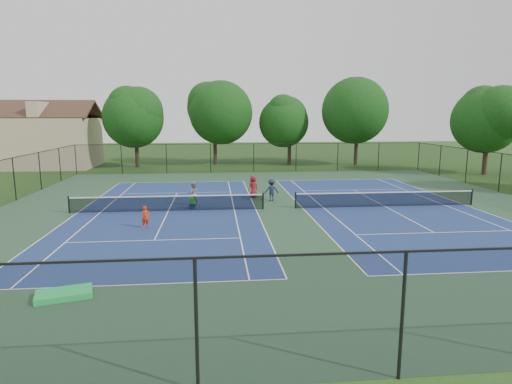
{
  "coord_description": "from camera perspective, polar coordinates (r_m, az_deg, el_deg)",
  "views": [
    {
      "loc": [
        -4.06,
        -26.43,
        5.86
      ],
      "look_at": [
        -1.6,
        -1.0,
        1.3
      ],
      "focal_mm": 30.0,
      "sensor_mm": 36.0,
      "label": 1
    }
  ],
  "objects": [
    {
      "name": "clapboard_house",
      "position": [
        54.88,
        -25.88,
        6.22
      ],
      "size": [
        10.8,
        8.1,
        7.65
      ],
      "color": "tan",
      "rests_on": "ground"
    },
    {
      "name": "ball_crate",
      "position": [
        27.73,
        -8.53,
        -1.87
      ],
      "size": [
        0.43,
        0.38,
        0.31
      ],
      "primitive_type": "cube",
      "rotation": [
        0.0,
        0.0,
        0.17
      ],
      "color": "#153994",
      "rests_on": "ground"
    },
    {
      "name": "instructor",
      "position": [
        28.56,
        -8.39,
        -0.22
      ],
      "size": [
        0.85,
        0.7,
        1.58
      ],
      "primitive_type": "imported",
      "rotation": [
        0.0,
        0.0,
        3.29
      ],
      "color": "gray",
      "rests_on": "ground"
    },
    {
      "name": "tree_back_c",
      "position": [
        52.22,
        4.53,
        9.67
      ],
      "size": [
        6.0,
        6.0,
        8.4
      ],
      "color": "#2D2116",
      "rests_on": "ground"
    },
    {
      "name": "tennis_court_right",
      "position": [
        29.22,
        16.84,
        -1.69
      ],
      "size": [
        12.0,
        23.83,
        1.07
      ],
      "color": "navy",
      "rests_on": "ground"
    },
    {
      "name": "bystander_c",
      "position": [
        30.91,
        -0.37,
        0.7
      ],
      "size": [
        0.94,
        0.85,
        1.61
      ],
      "primitive_type": "imported",
      "rotation": [
        0.0,
        0.0,
        3.69
      ],
      "color": "maroon",
      "rests_on": "ground"
    },
    {
      "name": "tree_back_d",
      "position": [
        53.24,
        13.4,
        10.89
      ],
      "size": [
        7.8,
        7.8,
        10.37
      ],
      "color": "#2D2116",
      "rests_on": "ground"
    },
    {
      "name": "child_player",
      "position": [
        23.35,
        -14.51,
        -3.25
      ],
      "size": [
        0.5,
        0.42,
        1.18
      ],
      "primitive_type": "imported",
      "rotation": [
        0.0,
        0.0,
        0.36
      ],
      "color": "red",
      "rests_on": "ground"
    },
    {
      "name": "green_tarp",
      "position": [
        15.71,
        -24.22,
        -12.3
      ],
      "size": [
        1.94,
        1.41,
        0.2
      ],
      "primitive_type": "cube",
      "rotation": [
        0.0,
        0.0,
        0.29
      ],
      "color": "green",
      "rests_on": "ground"
    },
    {
      "name": "ball_hopper",
      "position": [
        27.66,
        -8.55,
        -1.18
      ],
      "size": [
        0.35,
        0.3,
        0.37
      ],
      "primitive_type": "cube",
      "rotation": [
        0.0,
        0.0,
        0.05
      ],
      "color": "green",
      "rests_on": "ball_crate"
    },
    {
      "name": "bystander_b",
      "position": [
        29.69,
        2.07,
        0.26
      ],
      "size": [
        1.04,
        0.64,
        1.55
      ],
      "primitive_type": "imported",
      "rotation": [
        0.0,
        0.0,
        3.2
      ],
      "color": "#1C243E",
      "rests_on": "ground"
    },
    {
      "name": "tree_back_b",
      "position": [
        52.43,
        -5.56,
        10.88
      ],
      "size": [
        7.6,
        7.6,
        10.03
      ],
      "color": "#2D2116",
      "rests_on": "ground"
    },
    {
      "name": "perimeter_fence",
      "position": [
        27.08,
        3.16,
        1.06
      ],
      "size": [
        36.08,
        36.08,
        3.02
      ],
      "color": "black",
      "rests_on": "ground"
    },
    {
      "name": "court_pad",
      "position": [
        27.37,
        3.13,
        -2.25
      ],
      "size": [
        36.0,
        36.0,
        0.01
      ],
      "primitive_type": "cube",
      "color": "#284831",
      "rests_on": "ground"
    },
    {
      "name": "tree_back_a",
      "position": [
        51.22,
        -15.83,
        9.94
      ],
      "size": [
        6.8,
        6.8,
        9.15
      ],
      "color": "#2D2116",
      "rests_on": "ground"
    },
    {
      "name": "ground",
      "position": [
        27.37,
        3.13,
        -2.26
      ],
      "size": [
        140.0,
        140.0,
        0.0
      ],
      "primitive_type": "plane",
      "color": "#234716",
      "rests_on": "ground"
    },
    {
      "name": "tennis_court_left",
      "position": [
        27.21,
        -11.62,
        -2.32
      ],
      "size": [
        12.0,
        23.83,
        1.07
      ],
      "color": "navy",
      "rests_on": "ground"
    },
    {
      "name": "tree_side_e",
      "position": [
        48.65,
        28.64,
        8.84
      ],
      "size": [
        6.6,
        6.6,
        8.87
      ],
      "color": "#2D2116",
      "rests_on": "ground"
    }
  ]
}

